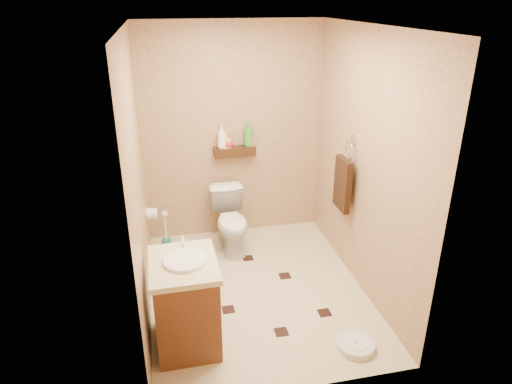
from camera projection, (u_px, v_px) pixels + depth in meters
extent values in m
plane|color=beige|center=(257.00, 289.00, 4.41)|extent=(2.50, 2.50, 0.00)
cube|color=tan|center=(233.00, 134.00, 5.05)|extent=(2.00, 0.04, 2.40)
cube|color=tan|center=(300.00, 245.00, 2.81)|extent=(2.00, 0.04, 2.40)
cube|color=tan|center=(138.00, 183.00, 3.74)|extent=(0.04, 2.50, 2.40)
cube|color=tan|center=(365.00, 165.00, 4.12)|extent=(0.04, 2.50, 2.40)
cube|color=white|center=(257.00, 26.00, 3.45)|extent=(2.00, 2.50, 0.02)
cube|color=#3D2410|center=(235.00, 152.00, 5.05)|extent=(0.46, 0.14, 0.10)
cube|color=black|center=(228.00, 309.00, 4.12)|extent=(0.11, 0.11, 0.01)
cube|color=black|center=(285.00, 276.00, 4.61)|extent=(0.11, 0.11, 0.01)
cube|color=black|center=(281.00, 332.00, 3.84)|extent=(0.11, 0.11, 0.01)
cube|color=black|center=(189.00, 265.00, 4.79)|extent=(0.11, 0.11, 0.01)
cube|color=black|center=(325.00, 313.00, 4.08)|extent=(0.11, 0.11, 0.01)
cube|color=black|center=(248.00, 258.00, 4.92)|extent=(0.11, 0.11, 0.01)
imported|color=white|center=(231.00, 221.00, 5.00)|extent=(0.41, 0.67, 0.67)
cube|color=brown|center=(186.00, 306.00, 3.60)|extent=(0.49, 0.59, 0.72)
cube|color=beige|center=(183.00, 265.00, 3.45)|extent=(0.52, 0.63, 0.05)
cylinder|color=white|center=(185.00, 261.00, 3.44)|extent=(0.33, 0.33, 0.05)
cylinder|color=silver|center=(183.00, 241.00, 3.60)|extent=(0.03, 0.03, 0.11)
cylinder|color=silver|center=(356.00, 345.00, 3.66)|extent=(0.38, 0.38, 0.06)
cylinder|color=white|center=(356.00, 342.00, 3.65)|extent=(0.18, 0.18, 0.01)
cylinder|color=#1B6D6C|center=(167.00, 243.00, 5.10)|extent=(0.11, 0.11, 0.12)
cylinder|color=silver|center=(165.00, 227.00, 5.02)|extent=(0.02, 0.02, 0.33)
sphere|color=silver|center=(164.00, 214.00, 4.96)|extent=(0.08, 0.08, 0.08)
cube|color=silver|center=(354.00, 138.00, 4.27)|extent=(0.03, 0.06, 0.08)
torus|color=silver|center=(349.00, 151.00, 4.31)|extent=(0.02, 0.19, 0.19)
cube|color=black|center=(343.00, 184.00, 4.44)|extent=(0.06, 0.30, 0.52)
cylinder|color=silver|center=(152.00, 214.00, 4.57)|extent=(0.11, 0.11, 0.11)
cylinder|color=silver|center=(147.00, 208.00, 4.54)|extent=(0.04, 0.02, 0.02)
imported|color=white|center=(222.00, 137.00, 4.95)|extent=(0.11, 0.11, 0.26)
imported|color=yellow|center=(227.00, 140.00, 4.98)|extent=(0.09, 0.09, 0.17)
imported|color=red|center=(228.00, 141.00, 4.99)|extent=(0.13, 0.13, 0.14)
imported|color=#38892D|center=(248.00, 134.00, 5.01)|extent=(0.13, 0.13, 0.28)
imported|color=#DE694A|center=(250.00, 140.00, 5.04)|extent=(0.08, 0.08, 0.15)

